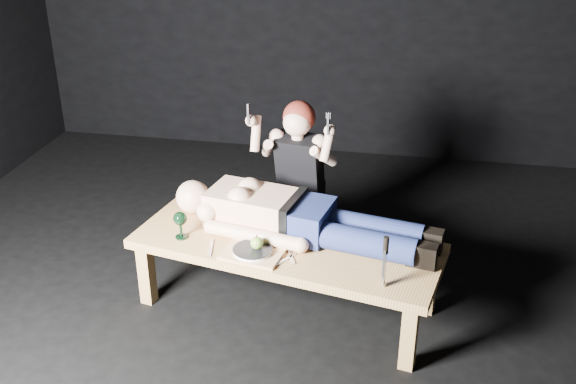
% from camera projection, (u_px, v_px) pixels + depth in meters
% --- Properties ---
extents(ground, '(5.00, 5.00, 0.00)m').
position_uv_depth(ground, '(247.00, 301.00, 4.15)').
color(ground, black).
rests_on(ground, ground).
extents(table, '(1.88, 1.00, 0.45)m').
position_uv_depth(table, '(286.00, 275.00, 4.01)').
color(table, tan).
rests_on(table, ground).
extents(lying_man, '(1.89, 0.90, 0.27)m').
position_uv_depth(lying_man, '(303.00, 214.00, 3.93)').
color(lying_man, beige).
rests_on(lying_man, table).
extents(kneeling_woman, '(0.71, 0.77, 1.15)m').
position_uv_depth(kneeling_woman, '(303.00, 176.00, 4.43)').
color(kneeling_woman, black).
rests_on(kneeling_woman, ground).
extents(serving_tray, '(0.37, 0.29, 0.02)m').
position_uv_depth(serving_tray, '(253.00, 253.00, 3.78)').
color(serving_tray, tan).
rests_on(serving_tray, table).
extents(plate, '(0.26, 0.26, 0.02)m').
position_uv_depth(plate, '(253.00, 250.00, 3.77)').
color(plate, white).
rests_on(plate, serving_tray).
extents(apple, '(0.07, 0.07, 0.07)m').
position_uv_depth(apple, '(257.00, 243.00, 3.75)').
color(apple, '#538B26').
rests_on(apple, plate).
extents(goblet, '(0.10, 0.10, 0.17)m').
position_uv_depth(goblet, '(181.00, 225.00, 3.92)').
color(goblet, black).
rests_on(goblet, table).
extents(fork_flat, '(0.05, 0.19, 0.01)m').
position_uv_depth(fork_flat, '(211.00, 248.00, 3.84)').
color(fork_flat, '#B2B2B7').
rests_on(fork_flat, table).
extents(knife_flat, '(0.12, 0.17, 0.01)m').
position_uv_depth(knife_flat, '(283.00, 261.00, 3.72)').
color(knife_flat, '#B2B2B7').
rests_on(knife_flat, table).
extents(spoon_flat, '(0.09, 0.18, 0.01)m').
position_uv_depth(spoon_flat, '(290.00, 255.00, 3.77)').
color(spoon_flat, '#B2B2B7').
rests_on(spoon_flat, table).
extents(carving_knife, '(0.05, 0.05, 0.29)m').
position_uv_depth(carving_knife, '(385.00, 262.00, 3.44)').
color(carving_knife, '#B2B2B7').
rests_on(carving_knife, table).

